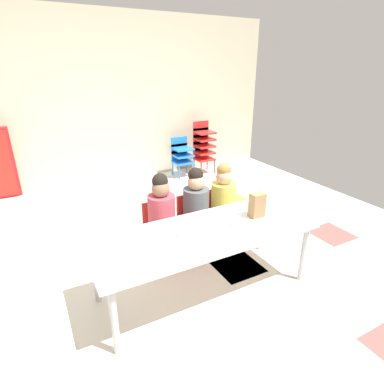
{
  "coord_description": "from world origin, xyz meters",
  "views": [
    {
      "loc": [
        -1.16,
        -2.53,
        1.83
      ],
      "look_at": [
        0.0,
        -0.35,
        0.83
      ],
      "focal_mm": 29.35,
      "sensor_mm": 36.0,
      "label": 1
    }
  ],
  "objects_px": {
    "kid_chair_red_stack": "(203,144)",
    "donut_powdered_loose": "(236,223)",
    "paper_bag_brown": "(257,205)",
    "seated_child_near_camera": "(161,210)",
    "seated_child_far_right": "(223,197)",
    "kid_chair_blue_stack": "(182,154)",
    "craft_table": "(205,236)",
    "paper_plate_near_edge": "(181,234)",
    "donut_powdered_on_plate": "(181,232)",
    "paper_plate_center_table": "(217,221)",
    "seated_child_middle_seat": "(196,203)"
  },
  "relations": [
    {
      "from": "seated_child_near_camera",
      "to": "seated_child_middle_seat",
      "type": "height_order",
      "value": "same"
    },
    {
      "from": "paper_bag_brown",
      "to": "donut_powdered_on_plate",
      "type": "distance_m",
      "value": 0.74
    },
    {
      "from": "craft_table",
      "to": "paper_plate_near_edge",
      "type": "distance_m",
      "value": 0.21
    },
    {
      "from": "seated_child_near_camera",
      "to": "seated_child_middle_seat",
      "type": "relative_size",
      "value": 1.0
    },
    {
      "from": "seated_child_far_right",
      "to": "paper_plate_near_edge",
      "type": "relative_size",
      "value": 5.1
    },
    {
      "from": "paper_bag_brown",
      "to": "kid_chair_red_stack",
      "type": "bearing_deg",
      "value": 68.85
    },
    {
      "from": "paper_bag_brown",
      "to": "craft_table",
      "type": "bearing_deg",
      "value": -178.37
    },
    {
      "from": "donut_powdered_on_plate",
      "to": "craft_table",
      "type": "bearing_deg",
      "value": -9.48
    },
    {
      "from": "seated_child_middle_seat",
      "to": "seated_child_far_right",
      "type": "relative_size",
      "value": 1.0
    },
    {
      "from": "seated_child_far_right",
      "to": "paper_plate_near_edge",
      "type": "height_order",
      "value": "seated_child_far_right"
    },
    {
      "from": "kid_chair_blue_stack",
      "to": "donut_powdered_loose",
      "type": "distance_m",
      "value": 3.05
    },
    {
      "from": "craft_table",
      "to": "kid_chair_red_stack",
      "type": "xyz_separation_m",
      "value": [
        1.64,
        2.87,
        -0.02
      ]
    },
    {
      "from": "kid_chair_blue_stack",
      "to": "paper_plate_near_edge",
      "type": "distance_m",
      "value": 3.17
    },
    {
      "from": "kid_chair_blue_stack",
      "to": "craft_table",
      "type": "bearing_deg",
      "value": -112.83
    },
    {
      "from": "seated_child_near_camera",
      "to": "kid_chair_red_stack",
      "type": "xyz_separation_m",
      "value": [
        1.78,
        2.29,
        -0.04
      ]
    },
    {
      "from": "craft_table",
      "to": "seated_child_far_right",
      "type": "distance_m",
      "value": 0.81
    },
    {
      "from": "paper_plate_near_edge",
      "to": "donut_powdered_on_plate",
      "type": "height_order",
      "value": "donut_powdered_on_plate"
    },
    {
      "from": "paper_plate_center_table",
      "to": "paper_plate_near_edge",
      "type": "bearing_deg",
      "value": -171.23
    },
    {
      "from": "seated_child_near_camera",
      "to": "donut_powdered_loose",
      "type": "relative_size",
      "value": 8.67
    },
    {
      "from": "donut_powdered_on_plate",
      "to": "paper_bag_brown",
      "type": "bearing_deg",
      "value": -1.4
    },
    {
      "from": "seated_child_near_camera",
      "to": "paper_bag_brown",
      "type": "xyz_separation_m",
      "value": [
        0.68,
        -0.57,
        0.14
      ]
    },
    {
      "from": "craft_table",
      "to": "seated_child_far_right",
      "type": "xyz_separation_m",
      "value": [
        0.56,
        0.58,
        0.02
      ]
    },
    {
      "from": "paper_plate_near_edge",
      "to": "seated_child_middle_seat",
      "type": "bearing_deg",
      "value": 51.73
    },
    {
      "from": "seated_child_far_right",
      "to": "seated_child_near_camera",
      "type": "bearing_deg",
      "value": 180.0
    },
    {
      "from": "craft_table",
      "to": "seated_child_near_camera",
      "type": "xyz_separation_m",
      "value": [
        -0.14,
        0.58,
        0.02
      ]
    },
    {
      "from": "craft_table",
      "to": "paper_bag_brown",
      "type": "height_order",
      "value": "paper_bag_brown"
    },
    {
      "from": "kid_chair_blue_stack",
      "to": "kid_chair_red_stack",
      "type": "distance_m",
      "value": 0.45
    },
    {
      "from": "paper_bag_brown",
      "to": "paper_plate_center_table",
      "type": "relative_size",
      "value": 1.22
    },
    {
      "from": "kid_chair_red_stack",
      "to": "donut_powdered_loose",
      "type": "distance_m",
      "value": 3.21
    },
    {
      "from": "donut_powdered_on_plate",
      "to": "kid_chair_red_stack",
      "type": "bearing_deg",
      "value": 57.0
    },
    {
      "from": "paper_plate_near_edge",
      "to": "donut_powdered_loose",
      "type": "xyz_separation_m",
      "value": [
        0.48,
        -0.06,
        0.01
      ]
    },
    {
      "from": "paper_plate_center_table",
      "to": "seated_child_middle_seat",
      "type": "bearing_deg",
      "value": 83.27
    },
    {
      "from": "craft_table",
      "to": "paper_plate_center_table",
      "type": "xyz_separation_m",
      "value": [
        0.18,
        0.09,
        0.05
      ]
    },
    {
      "from": "kid_chair_blue_stack",
      "to": "paper_bag_brown",
      "type": "height_order",
      "value": "paper_bag_brown"
    },
    {
      "from": "craft_table",
      "to": "paper_bag_brown",
      "type": "relative_size",
      "value": 8.47
    },
    {
      "from": "seated_child_near_camera",
      "to": "seated_child_far_right",
      "type": "bearing_deg",
      "value": 0.0
    },
    {
      "from": "craft_table",
      "to": "donut_powdered_on_plate",
      "type": "distance_m",
      "value": 0.21
    },
    {
      "from": "donut_powdered_on_plate",
      "to": "seated_child_near_camera",
      "type": "bearing_deg",
      "value": 83.79
    },
    {
      "from": "paper_bag_brown",
      "to": "donut_powdered_loose",
      "type": "distance_m",
      "value": 0.28
    },
    {
      "from": "seated_child_far_right",
      "to": "donut_powdered_on_plate",
      "type": "distance_m",
      "value": 0.94
    },
    {
      "from": "seated_child_middle_seat",
      "to": "donut_powdered_loose",
      "type": "relative_size",
      "value": 8.67
    },
    {
      "from": "kid_chair_red_stack",
      "to": "paper_plate_center_table",
      "type": "relative_size",
      "value": 5.11
    },
    {
      "from": "paper_plate_near_edge",
      "to": "donut_powdered_loose",
      "type": "height_order",
      "value": "donut_powdered_loose"
    },
    {
      "from": "kid_chair_blue_stack",
      "to": "kid_chair_red_stack",
      "type": "height_order",
      "value": "kid_chair_red_stack"
    },
    {
      "from": "seated_child_near_camera",
      "to": "donut_powdered_loose",
      "type": "distance_m",
      "value": 0.75
    },
    {
      "from": "paper_plate_near_edge",
      "to": "donut_powdered_loose",
      "type": "relative_size",
      "value": 1.7
    },
    {
      "from": "craft_table",
      "to": "kid_chair_red_stack",
      "type": "height_order",
      "value": "kid_chair_red_stack"
    },
    {
      "from": "craft_table",
      "to": "donut_powdered_loose",
      "type": "bearing_deg",
      "value": -6.23
    },
    {
      "from": "seated_child_middle_seat",
      "to": "paper_bag_brown",
      "type": "height_order",
      "value": "seated_child_middle_seat"
    },
    {
      "from": "seated_child_near_camera",
      "to": "kid_chair_blue_stack",
      "type": "distance_m",
      "value": 2.66
    }
  ]
}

